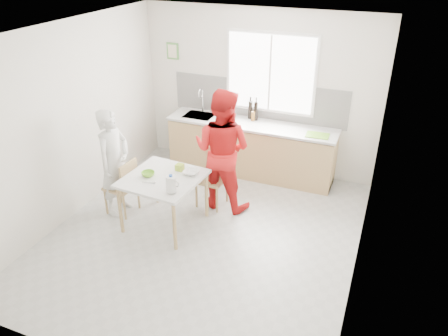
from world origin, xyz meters
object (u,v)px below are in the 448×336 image
object	(u,v)px
bowl_green	(148,174)
wine_bottle_b	(250,110)
milk_jug	(171,184)
person_red	(222,150)
dining_table	(163,182)
chair_far	(214,175)
person_white	(114,163)
wine_bottle_a	(256,111)
bowl_white	(191,172)
chair_left	(124,185)

from	to	relation	value
bowl_green	wine_bottle_b	size ratio (longest dim) A/B	0.60
milk_jug	person_red	bearing A→B (deg)	81.74
dining_table	chair_far	size ratio (longest dim) A/B	1.21
person_white	person_red	bearing A→B (deg)	-57.29
wine_bottle_a	dining_table	bearing A→B (deg)	-107.09
bowl_white	bowl_green	bearing A→B (deg)	-153.30
person_red	bowl_green	distance (m)	1.12
chair_far	milk_jug	distance (m)	1.17
bowl_green	person_white	bearing A→B (deg)	171.05
bowl_white	chair_left	bearing A→B (deg)	-170.03
dining_table	person_white	bearing A→B (deg)	175.74
chair_left	chair_far	bearing A→B (deg)	128.22
person_white	milk_jug	xyz separation A→B (m)	(1.11, -0.36, 0.09)
chair_far	wine_bottle_a	size ratio (longest dim) A/B	2.72
chair_far	person_white	distance (m)	1.45
dining_table	person_white	distance (m)	0.82
person_white	wine_bottle_b	bearing A→B (deg)	-28.80
chair_far	person_white	world-z (taller)	person_white
person_red	wine_bottle_a	size ratio (longest dim) A/B	5.69
dining_table	bowl_green	distance (m)	0.23
person_red	wine_bottle_a	world-z (taller)	person_red
wine_bottle_a	wine_bottle_b	xyz separation A→B (m)	(-0.11, 0.04, -0.01)
person_white	bowl_white	xyz separation A→B (m)	(1.12, 0.17, -0.01)
person_white	person_red	size ratio (longest dim) A/B	0.87
person_white	dining_table	bearing A→B (deg)	-90.00
wine_bottle_b	wine_bottle_a	bearing A→B (deg)	-19.84
chair_far	person_red	size ratio (longest dim) A/B	0.48
chair_left	bowl_white	bearing A→B (deg)	104.23
person_red	milk_jug	world-z (taller)	person_red
chair_left	bowl_white	world-z (taller)	chair_left
chair_left	wine_bottle_a	xyz separation A→B (m)	(1.32, 2.01, 0.61)
chair_left	person_white	bearing A→B (deg)	-90.00
chair_left	milk_jug	world-z (taller)	milk_jug
person_white	bowl_green	bearing A→B (deg)	-94.69
wine_bottle_a	wine_bottle_b	distance (m)	0.12
chair_left	wine_bottle_a	bearing A→B (deg)	151.00
bowl_white	wine_bottle_b	bearing A→B (deg)	83.82
bowl_green	chair_left	bearing A→B (deg)	169.87
chair_far	person_red	xyz separation A→B (m)	(0.14, 0.01, 0.43)
milk_jug	chair_far	bearing A→B (deg)	88.62
person_red	bowl_white	distance (m)	0.62
dining_table	chair_left	world-z (taller)	chair_left
chair_left	bowl_green	xyz separation A→B (m)	(0.48, -0.09, 0.32)
bowl_green	wine_bottle_a	bearing A→B (deg)	68.23
bowl_green	chair_far	bearing A→B (deg)	53.32
chair_far	person_white	xyz separation A→B (m)	(-1.22, -0.73, 0.31)
dining_table	chair_far	distance (m)	0.91
dining_table	chair_left	xyz separation A→B (m)	(-0.68, 0.05, -0.21)
person_white	chair_far	bearing A→B (deg)	-54.86
person_white	wine_bottle_a	world-z (taller)	person_white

